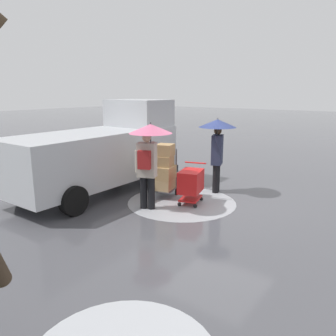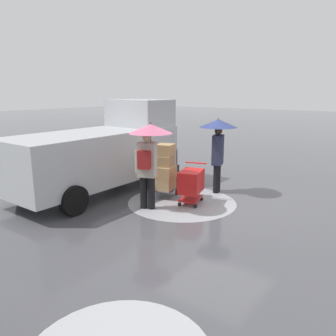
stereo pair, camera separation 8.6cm
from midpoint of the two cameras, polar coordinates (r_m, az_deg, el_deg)
ground_plane at (r=9.06m, az=9.11°, el=-5.63°), size 90.00×90.00×0.00m
slush_patch_near_cluster at (r=12.42m, az=-3.81°, el=-0.37°), size 1.75×1.75×0.01m
slush_patch_mid_street at (r=8.89m, az=2.67°, el=-5.82°), size 2.85×2.85×0.01m
cargo_van_parked_right at (r=9.90m, az=-10.73°, el=2.94°), size 2.25×5.36×2.60m
shopping_cart_vendor at (r=8.65m, az=4.24°, el=-2.47°), size 0.76×0.94×1.02m
hand_dolly_boxes at (r=9.10m, az=-0.15°, el=-0.26°), size 0.68×0.81×1.48m
pedestrian_pink_side at (r=8.04m, az=-2.98°, el=3.67°), size 1.04×1.04×2.15m
pedestrian_black_side at (r=9.49m, az=8.77°, el=5.07°), size 1.04×1.04×2.15m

